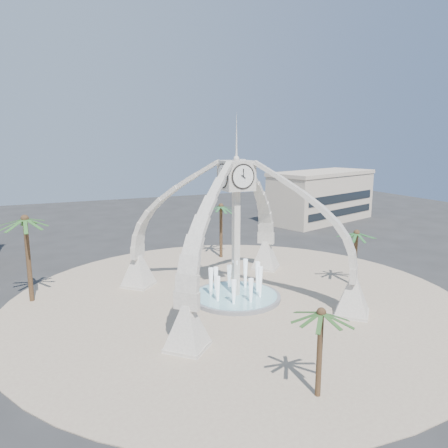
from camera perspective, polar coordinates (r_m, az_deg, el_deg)
name	(u,v)px	position (r m, az deg, el deg)	size (l,w,h in m)	color
ground	(236,299)	(39.59, 1.53, -9.78)	(140.00, 140.00, 0.00)	#282828
plaza	(236,299)	(39.58, 1.53, -9.74)	(40.00, 40.00, 0.06)	tan
clock_tower	(236,228)	(37.76, 1.58, -0.54)	(17.94, 17.94, 16.30)	silver
fountain	(236,296)	(39.49, 1.53, -9.39)	(8.00, 8.00, 3.62)	gray
building_ne	(322,196)	(77.33, 12.62, 3.58)	(21.87, 14.17, 8.60)	beige
palm_east	(357,234)	(43.41, 16.93, -1.20)	(4.88, 4.88, 6.00)	brown
palm_west	(25,220)	(40.77, -24.57, 0.45)	(5.18, 5.18, 8.22)	brown
palm_north	(221,207)	(51.50, -0.40, 2.25)	(5.19, 5.19, 7.02)	brown
palm_south	(321,314)	(24.43, 12.59, -11.38)	(3.96, 3.96, 5.59)	brown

